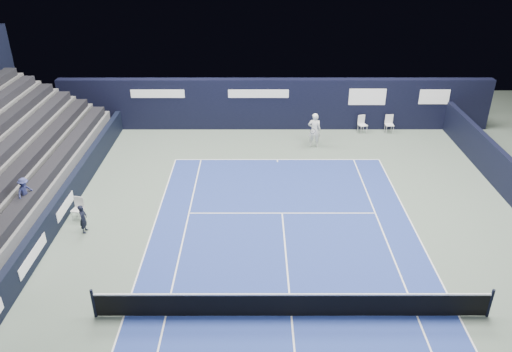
{
  "coord_description": "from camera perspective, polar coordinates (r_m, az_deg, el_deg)",
  "views": [
    {
      "loc": [
        -1.17,
        -12.36,
        11.59
      ],
      "look_at": [
        -1.15,
        7.47,
        1.3
      ],
      "focal_mm": 35.0,
      "sensor_mm": 36.0,
      "label": 1
    }
  ],
  "objects": [
    {
      "name": "tennis_player",
      "position": [
        28.29,
        6.68,
        5.24
      ],
      "size": [
        0.79,
        0.9,
        1.99
      ],
      "color": "white",
      "rests_on": "ground"
    },
    {
      "name": "ground",
      "position": [
        18.49,
        3.66,
        -11.46
      ],
      "size": [
        48.0,
        48.0,
        0.0
      ],
      "primitive_type": "plane",
      "color": "#546458",
      "rests_on": "ground"
    },
    {
      "name": "side_barrier_left",
      "position": [
        22.94,
        -21.37,
        -3.28
      ],
      "size": [
        0.33,
        22.0,
        1.2
      ],
      "color": "black",
      "rests_on": "ground"
    },
    {
      "name": "folding_chair_back_a",
      "position": [
        30.89,
        11.99,
        6.18
      ],
      "size": [
        0.59,
        0.61,
        1.06
      ],
      "rotation": [
        0.0,
        0.0,
        0.35
      ],
      "color": "silver",
      "rests_on": "ground"
    },
    {
      "name": "line_judge",
      "position": [
        21.7,
        -19.14,
        -4.63
      ],
      "size": [
        0.3,
        0.46,
        1.25
      ],
      "primitive_type": "imported",
      "rotation": [
        0.0,
        0.0,
        1.56
      ],
      "color": "black",
      "rests_on": "ground"
    },
    {
      "name": "court_surface",
      "position": [
        16.98,
        4.06,
        -15.69
      ],
      "size": [
        10.97,
        23.77,
        0.01
      ],
      "primitive_type": "cube",
      "color": "navy",
      "rests_on": "ground"
    },
    {
      "name": "tennis_net",
      "position": [
        16.64,
        4.12,
        -14.42
      ],
      "size": [
        12.9,
        0.1,
        1.1
      ],
      "color": "black",
      "rests_on": "ground"
    },
    {
      "name": "court_markings",
      "position": [
        16.98,
        4.06,
        -15.67
      ],
      "size": [
        11.03,
        23.83,
        0.0
      ],
      "color": "white",
      "rests_on": "court_surface"
    },
    {
      "name": "back_sponsor_wall",
      "position": [
        30.58,
        2.18,
        8.24
      ],
      "size": [
        26.0,
        0.63,
        3.1
      ],
      "color": "black",
      "rests_on": "ground"
    },
    {
      "name": "line_judge_chair",
      "position": [
        22.74,
        -19.66,
        -3.32
      ],
      "size": [
        0.53,
        0.52,
        1.01
      ],
      "rotation": [
        0.0,
        0.0,
        -0.22
      ],
      "color": "silver",
      "rests_on": "ground"
    },
    {
      "name": "folding_chair_back_b",
      "position": [
        31.28,
        14.98,
        5.93
      ],
      "size": [
        0.49,
        0.47,
        1.08
      ],
      "rotation": [
        0.0,
        0.0,
        0.02
      ],
      "color": "silver",
      "rests_on": "ground"
    }
  ]
}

